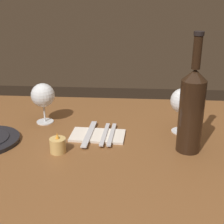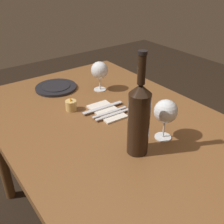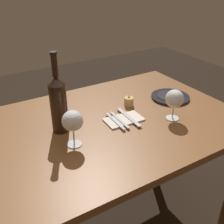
# 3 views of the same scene
# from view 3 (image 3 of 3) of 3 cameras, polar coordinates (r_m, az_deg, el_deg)

# --- Properties ---
(ground_plane) EXTENTS (6.00, 6.00, 0.00)m
(ground_plane) POSITION_cam_3_polar(r_m,az_deg,el_deg) (1.85, -0.12, -21.92)
(ground_plane) COLOR black
(dining_table) EXTENTS (1.30, 0.90, 0.74)m
(dining_table) POSITION_cam_3_polar(r_m,az_deg,el_deg) (1.41, -0.15, -4.95)
(dining_table) COLOR brown
(dining_table) RESTS_ON ground
(wine_glass_left) EXTENTS (0.09, 0.09, 0.17)m
(wine_glass_left) POSITION_cam_3_polar(r_m,az_deg,el_deg) (1.14, -8.26, -1.96)
(wine_glass_left) COLOR white
(wine_glass_left) RESTS_ON dining_table
(wine_glass_right) EXTENTS (0.09, 0.09, 0.16)m
(wine_glass_right) POSITION_cam_3_polar(r_m,az_deg,el_deg) (1.37, 12.97, 2.63)
(wine_glass_right) COLOR white
(wine_glass_right) RESTS_ON dining_table
(wine_bottle) EXTENTS (0.08, 0.08, 0.38)m
(wine_bottle) POSITION_cam_3_polar(r_m,az_deg,el_deg) (1.24, -11.16, 1.84)
(wine_bottle) COLOR black
(wine_bottle) RESTS_ON dining_table
(votive_candle) EXTENTS (0.05, 0.05, 0.07)m
(votive_candle) POSITION_cam_3_polar(r_m,az_deg,el_deg) (1.50, 3.55, 2.16)
(votive_candle) COLOR #DBB266
(votive_candle) RESTS_ON dining_table
(dinner_plate) EXTENTS (0.22, 0.22, 0.02)m
(dinner_plate) POSITION_cam_3_polar(r_m,az_deg,el_deg) (1.63, 12.11, 3.11)
(dinner_plate) COLOR black
(dinner_plate) RESTS_ON dining_table
(folded_napkin) EXTENTS (0.19, 0.12, 0.01)m
(folded_napkin) POSITION_cam_3_polar(r_m,az_deg,el_deg) (1.37, 2.47, -1.60)
(folded_napkin) COLOR silver
(folded_napkin) RESTS_ON dining_table
(fork_inner) EXTENTS (0.02, 0.18, 0.00)m
(fork_inner) POSITION_cam_3_polar(r_m,az_deg,el_deg) (1.35, 1.60, -1.64)
(fork_inner) COLOR silver
(fork_inner) RESTS_ON folded_napkin
(fork_outer) EXTENTS (0.02, 0.18, 0.00)m
(fork_outer) POSITION_cam_3_polar(r_m,az_deg,el_deg) (1.34, 0.69, -1.92)
(fork_outer) COLOR silver
(fork_outer) RESTS_ON folded_napkin
(table_knife) EXTENTS (0.03, 0.21, 0.00)m
(table_knife) POSITION_cam_3_polar(r_m,az_deg,el_deg) (1.38, 3.52, -1.04)
(table_knife) COLOR silver
(table_knife) RESTS_ON folded_napkin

